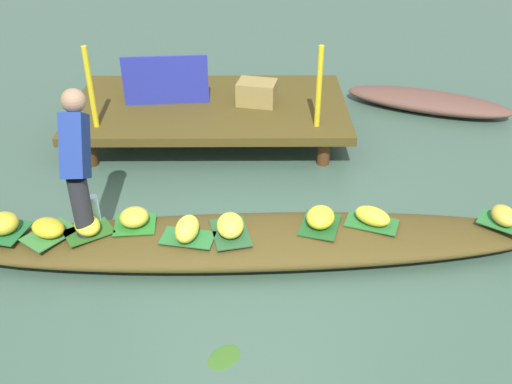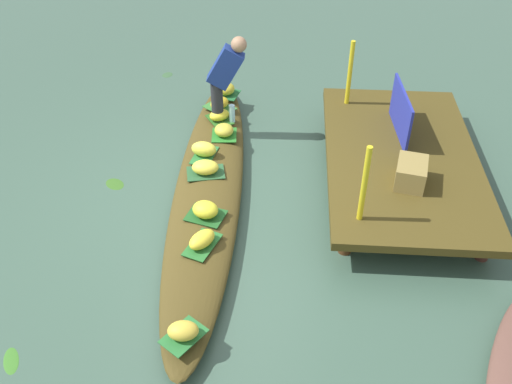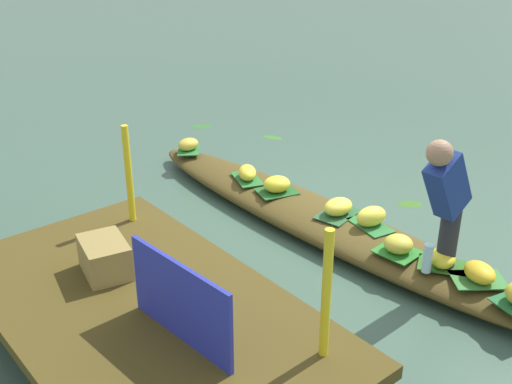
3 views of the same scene
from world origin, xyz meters
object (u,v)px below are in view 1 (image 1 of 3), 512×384
banana_bunch_7 (230,225)px  vendor_person (77,157)px  banana_bunch_4 (504,215)px  banana_bunch_3 (187,229)px  moored_boat (428,101)px  banana_bunch_1 (3,223)px  banana_bunch_5 (320,217)px  water_bottle (95,208)px  banana_bunch_2 (48,228)px  banana_bunch_0 (87,225)px  banana_bunch_8 (373,216)px  produce_crate (257,93)px  banana_bunch_6 (134,217)px  vendor_boat (252,241)px  market_banner (166,81)px

banana_bunch_7 → vendor_person: size_ratio=0.27×
banana_bunch_4 → vendor_person: bearing=-179.7°
banana_bunch_3 → vendor_person: vendor_person is taller
moored_boat → banana_bunch_1: size_ratio=8.26×
banana_bunch_5 → water_bottle: bearing=177.4°
banana_bunch_2 → water_bottle: size_ratio=1.18×
banana_bunch_5 → vendor_person: (-2.00, 0.01, 0.59)m
banana_bunch_0 → water_bottle: water_bottle is taller
banana_bunch_3 → banana_bunch_5: 1.15m
banana_bunch_1 → banana_bunch_3: banana_bunch_3 is taller
banana_bunch_8 → banana_bunch_1: bearing=-178.1°
banana_bunch_2 → vendor_person: size_ratio=0.25×
banana_bunch_7 → banana_bunch_8: banana_bunch_7 is taller
banana_bunch_2 → produce_crate: (1.78, 2.36, 0.22)m
banana_bunch_6 → banana_bunch_2: bearing=-168.4°
banana_bunch_6 → water_bottle: (-0.35, 0.07, 0.04)m
water_bottle → produce_crate: bearing=56.3°
banana_bunch_2 → banana_bunch_3: size_ratio=0.94×
vendor_boat → market_banner: 2.56m
banana_bunch_4 → produce_crate: bearing=134.0°
banana_bunch_3 → banana_bunch_0: bearing=174.0°
banana_bunch_0 → banana_bunch_2: size_ratio=0.93×
banana_bunch_5 → market_banner: bearing=125.3°
vendor_boat → banana_bunch_6: bearing=173.5°
vendor_person → market_banner: size_ratio=1.22×
banana_bunch_1 → banana_bunch_2: (0.39, -0.05, -0.01)m
banana_bunch_2 → banana_bunch_7: banana_bunch_7 is taller
banana_bunch_0 → produce_crate: size_ratio=0.63×
banana_bunch_6 → banana_bunch_5: bearing=-0.7°
vendor_boat → produce_crate: (0.06, 2.29, 0.42)m
vendor_boat → banana_bunch_8: banana_bunch_8 is taller
moored_boat → banana_bunch_8: banana_bunch_8 is taller
banana_bunch_1 → banana_bunch_6: banana_bunch_1 is taller
moored_boat → market_banner: 3.43m
banana_bunch_2 → banana_bunch_4: size_ratio=1.09×
banana_bunch_1 → banana_bunch_4: banana_bunch_1 is taller
banana_bunch_5 → banana_bunch_8: (0.46, 0.03, -0.01)m
banana_bunch_3 → banana_bunch_4: (2.73, 0.20, -0.02)m
banana_bunch_7 → market_banner: market_banner is taller
banana_bunch_0 → banana_bunch_3: bearing=-6.0°
banana_bunch_3 → banana_bunch_6: size_ratio=1.25×
banana_bunch_0 → banana_bunch_5: 1.99m
banana_bunch_2 → banana_bunch_6: size_ratio=1.18×
banana_bunch_3 → banana_bunch_6: bearing=157.7°
moored_boat → banana_bunch_2: 5.07m
market_banner → banana_bunch_0: bearing=-104.1°
banana_bunch_7 → banana_bunch_8: (1.23, 0.14, -0.01)m
banana_bunch_8 → market_banner: bearing=132.8°
vendor_boat → banana_bunch_1: (-2.11, -0.02, 0.21)m
produce_crate → banana_bunch_0: bearing=-122.2°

